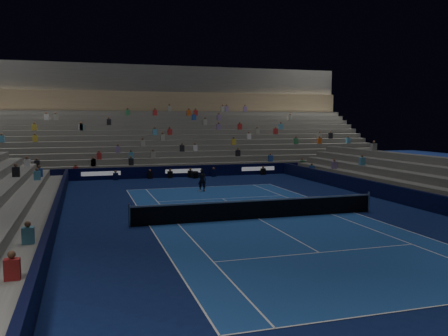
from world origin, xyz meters
TOP-DOWN VIEW (x-y plane):
  - ground at (0.00, 0.00)m, footprint 90.00×90.00m
  - court_surface at (0.00, 0.00)m, footprint 10.97×23.77m
  - sponsor_barrier_far at (0.00, 18.50)m, footprint 44.00×0.25m
  - sponsor_barrier_east at (9.70, 0.00)m, footprint 0.25×37.00m
  - sponsor_barrier_west at (-9.70, 0.00)m, footprint 0.25×37.00m
  - grandstand_main at (0.00, 27.90)m, footprint 44.00×15.20m
  - tennis_net at (0.00, 0.00)m, footprint 12.90×0.10m
  - tennis_player at (-0.45, 9.88)m, footprint 0.67×0.55m
  - broadcast_camera at (0.78, 17.39)m, footprint 0.56×0.95m

SIDE VIEW (x-z plane):
  - ground at x=0.00m, z-range 0.00..0.00m
  - court_surface at x=0.00m, z-range 0.00..0.01m
  - broadcast_camera at x=0.78m, z-range 0.01..0.60m
  - sponsor_barrier_far at x=0.00m, z-range 0.00..1.00m
  - sponsor_barrier_east at x=9.70m, z-range 0.00..1.00m
  - sponsor_barrier_west at x=-9.70m, z-range 0.00..1.00m
  - tennis_net at x=0.00m, z-range -0.05..1.05m
  - tennis_player at x=-0.45m, z-range 0.00..1.58m
  - grandstand_main at x=0.00m, z-range -2.22..8.98m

